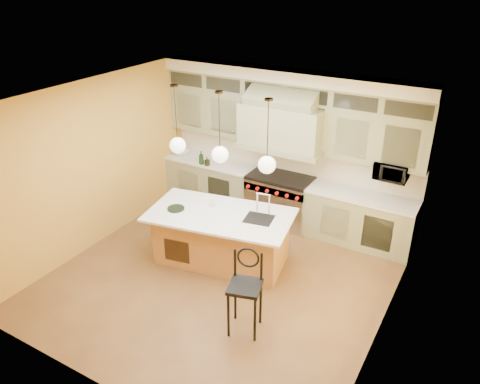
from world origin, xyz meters
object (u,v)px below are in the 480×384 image
Objects in this scene: range at (280,199)px; kitchen_island at (222,236)px; microwave at (391,171)px; counter_stool at (245,287)px.

kitchen_island is at bearing -98.32° from range.
range is at bearing -176.88° from microwave.
kitchen_island is 3.01m from microwave.
microwave is at bearing 3.12° from range.
microwave reaches higher than counter_stool.
range is at bearing 71.30° from kitchen_island.
counter_stool is 2.23× the size of microwave.
kitchen_island is 4.61× the size of microwave.
microwave reaches higher than range.
kitchen_island is at bearing -140.66° from microwave.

